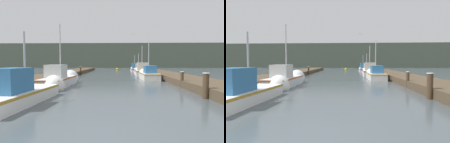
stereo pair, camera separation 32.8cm
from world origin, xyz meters
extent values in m
cube|color=#4C3D2B|center=(-6.10, 16.00, 0.24)|extent=(2.91, 40.00, 0.49)
cube|color=#4C3D2B|center=(6.10, 16.00, 0.24)|extent=(2.91, 40.00, 0.49)
cube|color=#4C5647|center=(0.00, 57.82, 3.75)|extent=(120.00, 16.00, 7.51)
cube|color=silver|center=(-3.51, 3.92, 0.27)|extent=(1.67, 4.39, 0.54)
cube|color=#A87C27|center=(-3.51, 3.92, 0.48)|extent=(1.71, 4.42, 0.10)
cone|color=silver|center=(-3.34, 6.58, 0.27)|extent=(1.39, 1.10, 1.33)
cube|color=#2D6699|center=(-3.55, 3.38, 1.01)|extent=(1.06, 1.51, 0.93)
cylinder|color=#B2B2B7|center=(-3.49, 4.24, 1.76)|extent=(0.08, 0.08, 2.44)
cube|color=silver|center=(-3.66, 9.06, 0.32)|extent=(1.49, 4.49, 0.65)
cube|color=#BB541A|center=(-3.66, 9.06, 0.59)|extent=(1.53, 4.52, 0.10)
cone|color=silver|center=(-3.67, 11.72, 0.32)|extent=(1.40, 0.85, 1.40)
cube|color=silver|center=(-3.66, 8.50, 1.09)|extent=(1.13, 1.39, 0.88)
cylinder|color=#B2B2B7|center=(-3.66, 9.40, 2.54)|extent=(0.08, 0.08, 3.78)
cube|color=silver|center=(3.55, 14.12, 0.32)|extent=(1.47, 3.69, 0.64)
cube|color=#AE822E|center=(3.55, 14.12, 0.58)|extent=(1.50, 3.72, 0.10)
cone|color=silver|center=(3.55, 16.38, 0.32)|extent=(1.39, 0.84, 1.39)
cube|color=#2D6699|center=(3.55, 13.66, 1.01)|extent=(1.05, 1.49, 0.73)
cylinder|color=#B2B2B7|center=(3.55, 14.40, 2.26)|extent=(0.08, 0.08, 3.22)
cube|color=silver|center=(3.61, 19.33, 0.33)|extent=(1.86, 4.34, 0.66)
cube|color=red|center=(3.61, 19.33, 0.60)|extent=(1.89, 4.37, 0.10)
cone|color=silver|center=(3.75, 21.99, 0.33)|extent=(1.61, 1.15, 1.56)
cube|color=#B2AD9E|center=(3.58, 18.79, 1.17)|extent=(1.37, 1.49, 1.02)
cylinder|color=#B2B2B7|center=(3.63, 19.64, 2.23)|extent=(0.08, 0.08, 3.14)
cube|color=silver|center=(3.73, 24.10, 0.23)|extent=(1.48, 3.99, 0.47)
cube|color=red|center=(3.73, 24.10, 0.41)|extent=(1.51, 4.03, 0.10)
cone|color=silver|center=(3.83, 26.52, 0.23)|extent=(1.28, 0.95, 1.24)
cube|color=#B2AD9E|center=(3.71, 23.61, 0.99)|extent=(0.95, 1.61, 1.05)
cylinder|color=#B2B2B7|center=(3.74, 24.39, 1.76)|extent=(0.08, 0.08, 2.58)
cube|color=silver|center=(3.60, 28.77, 0.28)|extent=(1.48, 4.62, 0.56)
cube|color=#622C98|center=(3.60, 28.77, 0.50)|extent=(1.51, 4.65, 0.10)
cone|color=silver|center=(3.69, 31.65, 0.28)|extent=(1.31, 1.22, 1.28)
cube|color=#2D6699|center=(3.59, 28.20, 1.07)|extent=(1.10, 1.53, 1.01)
cylinder|color=#B2B2B7|center=(3.61, 29.11, 1.79)|extent=(0.08, 0.08, 2.46)
cylinder|color=#473523|center=(-4.55, 20.49, 0.54)|extent=(0.22, 0.22, 1.07)
cylinder|color=silver|center=(-4.55, 20.49, 1.09)|extent=(0.26, 0.26, 0.04)
cylinder|color=#473523|center=(4.54, 5.13, 0.58)|extent=(0.27, 0.27, 1.17)
cylinder|color=silver|center=(4.54, 5.13, 1.19)|extent=(0.31, 0.31, 0.04)
cylinder|color=#473523|center=(4.72, 8.58, 0.52)|extent=(0.21, 0.21, 1.05)
cylinder|color=silver|center=(4.72, 8.58, 1.07)|extent=(0.24, 0.24, 0.04)
sphere|color=gold|center=(0.45, 35.28, 0.16)|extent=(0.59, 0.59, 0.59)
cylinder|color=black|center=(0.45, 35.28, 0.71)|extent=(0.06, 0.06, 0.50)
ellipsoid|color=white|center=(2.51, 20.57, 5.46)|extent=(0.23, 0.31, 0.12)
cube|color=gray|center=(2.38, 20.52, 5.48)|extent=(0.30, 0.21, 0.07)
cube|color=gray|center=(2.64, 20.62, 5.48)|extent=(0.30, 0.21, 0.07)
camera|label=1|loc=(0.44, -3.04, 1.69)|focal=28.00mm
camera|label=2|loc=(0.76, -3.03, 1.69)|focal=28.00mm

